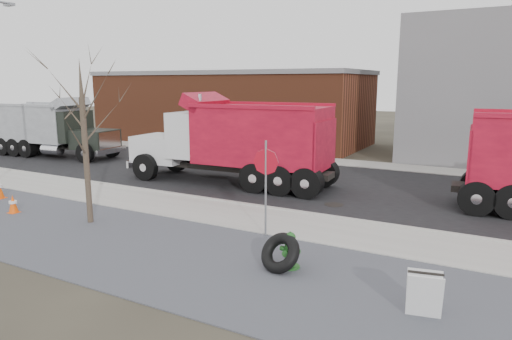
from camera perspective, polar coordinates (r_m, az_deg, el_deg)
The scene contains 15 objects.
ground at distance 15.58m, azimuth -4.77°, elevation -5.75°, with size 120.00×120.00×0.00m, color #383328.
gravel_verge at distance 12.95m, azimuth -13.40°, elevation -9.46°, with size 60.00×5.00×0.03m, color slate.
sidewalk at distance 15.77m, azimuth -4.27°, elevation -5.42°, with size 60.00×2.50×0.06m, color #9E9B93.
curb at distance 16.83m, azimuth -1.87°, elevation -4.25°, with size 60.00×0.15×0.11m, color #9E9B93.
road at distance 20.96m, azimuth 4.72°, elevation -1.37°, with size 60.00×9.40×0.02m, color black.
far_sidewalk at distance 26.18m, azimuth 9.78°, elevation 1.03°, with size 60.00×2.00×0.06m, color #9E9B93.
building_brick at distance 34.69m, azimuth -3.25°, elevation 7.93°, with size 20.20×8.20×5.30m.
bare_tree at distance 15.14m, azimuth -20.77°, elevation 5.81°, with size 3.20×3.20×5.20m.
fire_hydrant at distance 11.24m, azimuth 4.25°, elevation -10.16°, with size 0.52×0.51×0.93m.
truck_tire at distance 11.08m, azimuth 3.04°, elevation -10.31°, with size 1.18×1.03×0.99m.
stop_sign at distance 13.02m, azimuth 1.23°, elevation -0.28°, with size 0.77×0.09×2.84m.
sandwich_board at distance 9.57m, azimuth 20.30°, elevation -14.37°, with size 0.72×0.53×0.91m.
traffic_cone_near at distance 17.84m, azimuth -28.09°, elevation -3.79°, with size 0.34×0.34×0.65m.
dump_truck_red_b at distance 20.00m, azimuth -2.56°, elevation 3.88°, with size 9.53×3.12×3.95m.
dump_truck_grey at distance 30.20m, azimuth -24.00°, elevation 4.94°, with size 7.92×3.04×3.53m.
Camera 1 is at (8.24, -12.45, 4.47)m, focal length 32.00 mm.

